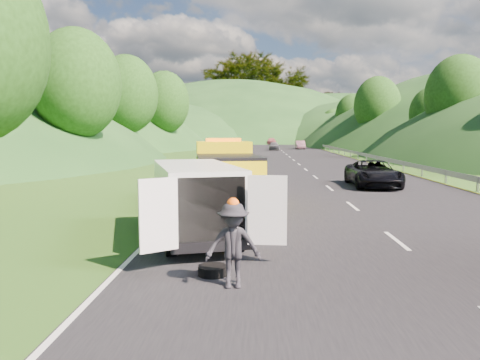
{
  "coord_description": "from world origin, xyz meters",
  "views": [
    {
      "loc": [
        -0.91,
        -14.87,
        3.05
      ],
      "look_at": [
        -1.49,
        1.8,
        1.3
      ],
      "focal_mm": 35.0,
      "sensor_mm": 36.0,
      "label": 1
    }
  ],
  "objects_px": {
    "spare_tire": "(213,276)",
    "suitcase": "(169,212)",
    "white_van": "(195,197)",
    "passing_suv": "(373,187)",
    "worker": "(233,288)",
    "woman": "(184,220)",
    "child": "(202,225)",
    "tow_truck": "(226,172)"
  },
  "relations": [
    {
      "from": "tow_truck",
      "to": "child",
      "type": "relative_size",
      "value": 6.79
    },
    {
      "from": "white_van",
      "to": "child",
      "type": "relative_size",
      "value": 6.6
    },
    {
      "from": "tow_truck",
      "to": "child",
      "type": "distance_m",
      "value": 4.53
    },
    {
      "from": "suitcase",
      "to": "spare_tire",
      "type": "xyz_separation_m",
      "value": [
        2.09,
        -6.23,
        -0.26
      ]
    },
    {
      "from": "tow_truck",
      "to": "worker",
      "type": "height_order",
      "value": "tow_truck"
    },
    {
      "from": "woman",
      "to": "passing_suv",
      "type": "distance_m",
      "value": 13.33
    },
    {
      "from": "white_van",
      "to": "spare_tire",
      "type": "xyz_separation_m",
      "value": [
        0.82,
        -3.39,
        -1.2
      ]
    },
    {
      "from": "white_van",
      "to": "woman",
      "type": "distance_m",
      "value": 3.11
    },
    {
      "from": "white_van",
      "to": "tow_truck",
      "type": "bearing_deg",
      "value": 69.68
    },
    {
      "from": "worker",
      "to": "suitcase",
      "type": "relative_size",
      "value": 3.26
    },
    {
      "from": "worker",
      "to": "passing_suv",
      "type": "distance_m",
      "value": 18.19
    },
    {
      "from": "tow_truck",
      "to": "woman",
      "type": "relative_size",
      "value": 4.2
    },
    {
      "from": "woman",
      "to": "worker",
      "type": "relative_size",
      "value": 0.94
    },
    {
      "from": "spare_tire",
      "to": "tow_truck",
      "type": "bearing_deg",
      "value": 92.08
    },
    {
      "from": "child",
      "to": "suitcase",
      "type": "height_order",
      "value": "suitcase"
    },
    {
      "from": "worker",
      "to": "woman",
      "type": "bearing_deg",
      "value": 102.79
    },
    {
      "from": "white_van",
      "to": "spare_tire",
      "type": "distance_m",
      "value": 3.69
    },
    {
      "from": "worker",
      "to": "suitcase",
      "type": "height_order",
      "value": "worker"
    },
    {
      "from": "child",
      "to": "spare_tire",
      "type": "height_order",
      "value": "child"
    },
    {
      "from": "tow_truck",
      "to": "passing_suv",
      "type": "distance_m",
      "value": 10.09
    },
    {
      "from": "woman",
      "to": "passing_suv",
      "type": "height_order",
      "value": "woman"
    },
    {
      "from": "spare_tire",
      "to": "suitcase",
      "type": "bearing_deg",
      "value": 108.52
    },
    {
      "from": "white_van",
      "to": "child",
      "type": "distance_m",
      "value": 2.32
    },
    {
      "from": "worker",
      "to": "spare_tire",
      "type": "xyz_separation_m",
      "value": [
        -0.47,
        0.76,
        0.0
      ]
    },
    {
      "from": "white_van",
      "to": "woman",
      "type": "bearing_deg",
      "value": 89.12
    },
    {
      "from": "passing_suv",
      "to": "white_van",
      "type": "bearing_deg",
      "value": -121.94
    },
    {
      "from": "woman",
      "to": "passing_suv",
      "type": "xyz_separation_m",
      "value": [
        8.88,
        9.94,
        0.0
      ]
    },
    {
      "from": "white_van",
      "to": "passing_suv",
      "type": "distance_m",
      "value": 15.13
    },
    {
      "from": "white_van",
      "to": "child",
      "type": "height_order",
      "value": "white_van"
    },
    {
      "from": "tow_truck",
      "to": "worker",
      "type": "xyz_separation_m",
      "value": [
        0.82,
        -10.43,
        -1.34
      ]
    },
    {
      "from": "tow_truck",
      "to": "white_van",
      "type": "relative_size",
      "value": 1.03
    },
    {
      "from": "woman",
      "to": "passing_suv",
      "type": "bearing_deg",
      "value": -46.3
    },
    {
      "from": "worker",
      "to": "spare_tire",
      "type": "height_order",
      "value": "worker"
    },
    {
      "from": "white_van",
      "to": "passing_suv",
      "type": "bearing_deg",
      "value": 41.35
    },
    {
      "from": "child",
      "to": "spare_tire",
      "type": "bearing_deg",
      "value": -39.17
    },
    {
      "from": "worker",
      "to": "passing_suv",
      "type": "height_order",
      "value": "worker"
    },
    {
      "from": "worker",
      "to": "suitcase",
      "type": "bearing_deg",
      "value": 106.44
    },
    {
      "from": "woman",
      "to": "worker",
      "type": "height_order",
      "value": "worker"
    },
    {
      "from": "worker",
      "to": "tow_truck",
      "type": "bearing_deg",
      "value": 90.86
    },
    {
      "from": "tow_truck",
      "to": "worker",
      "type": "relative_size",
      "value": 3.97
    },
    {
      "from": "suitcase",
      "to": "spare_tire",
      "type": "relative_size",
      "value": 0.81
    },
    {
      "from": "tow_truck",
      "to": "child",
      "type": "bearing_deg",
      "value": -105.14
    }
  ]
}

